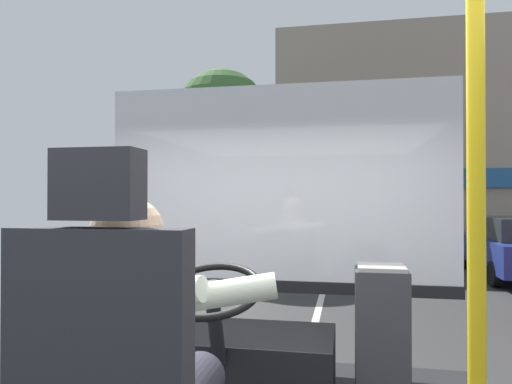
% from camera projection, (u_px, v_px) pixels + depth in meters
% --- Properties ---
extents(ground, '(18.00, 44.00, 0.06)m').
position_uv_depth(ground, '(325.00, 286.00, 10.37)').
color(ground, '#313131').
extents(bus_driver, '(0.79, 0.57, 0.74)m').
position_uv_depth(bus_driver, '(137.00, 355.00, 1.40)').
color(bus_driver, '#282833').
rests_on(bus_driver, driver_seat).
extents(steering_console, '(1.10, 0.94, 0.81)m').
position_uv_depth(steering_console, '(232.00, 365.00, 2.57)').
color(steering_console, black).
rests_on(steering_console, bus_floor).
extents(handrail_pole, '(0.04, 0.04, 2.00)m').
position_uv_depth(handrail_pole, '(477.00, 254.00, 1.17)').
color(handrail_pole, gold).
rests_on(handrail_pole, bus_floor).
extents(fare_box, '(0.27, 0.28, 0.79)m').
position_uv_depth(fare_box, '(381.00, 342.00, 2.43)').
color(fare_box, '#333338').
rests_on(fare_box, bus_floor).
extents(windshield_panel, '(2.50, 0.08, 1.48)m').
position_uv_depth(windshield_panel, '(277.00, 211.00, 3.34)').
color(windshield_panel, white).
extents(street_tree, '(2.64, 2.64, 5.59)m').
position_uv_depth(street_tree, '(222.00, 118.00, 13.34)').
color(street_tree, '#4C3828').
rests_on(street_tree, ground).
extents(shop_building, '(12.83, 6.09, 7.75)m').
position_uv_depth(shop_building, '(455.00, 146.00, 17.67)').
color(shop_building, gray).
rests_on(shop_building, ground).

